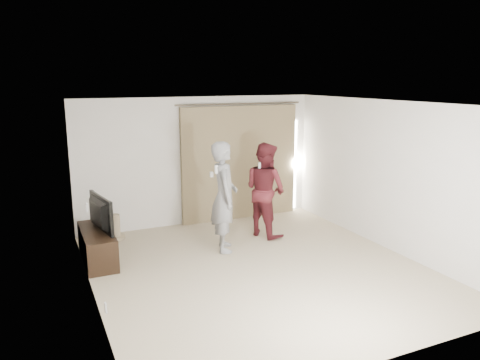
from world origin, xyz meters
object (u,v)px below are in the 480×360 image
object	(u,v)px
tv	(95,214)
person_woman	(265,189)
tv_console	(97,246)
person_man	(224,197)

from	to	relation	value
tv	person_woman	xyz separation A→B (m)	(3.12, 0.03, 0.09)
tv_console	tv	distance (m)	0.55
person_man	tv_console	bearing A→B (deg)	169.78
tv_console	person_woman	bearing A→B (deg)	0.57
tv	person_man	xyz separation A→B (m)	(2.11, -0.38, 0.15)
tv	tv_console	bearing A→B (deg)	-0.00
tv	person_man	size ratio (longest dim) A/B	0.52
tv	person_woman	distance (m)	3.13
person_man	person_woman	bearing A→B (deg)	22.07
tv_console	person_man	world-z (taller)	person_man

